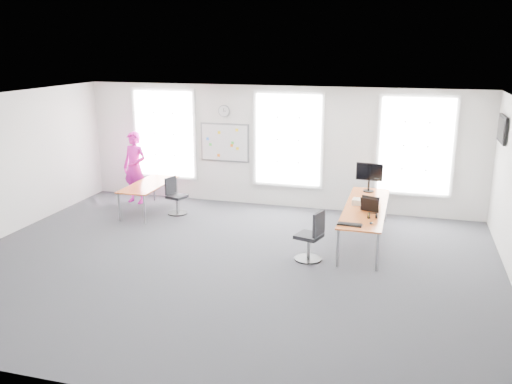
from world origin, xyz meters
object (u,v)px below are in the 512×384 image
(desk_right, at_px, (365,209))
(headphones, at_px, (372,215))
(desk_left, at_px, (149,186))
(person, at_px, (135,168))
(chair_right, at_px, (311,239))
(keyboard, at_px, (350,225))
(monitor, at_px, (369,175))
(chair_left, at_px, (175,198))

(desk_right, xyz_separation_m, headphones, (0.19, -0.73, 0.10))
(desk_left, distance_m, headphones, 5.60)
(desk_right, relative_size, person, 1.68)
(chair_right, bearing_deg, keyboard, 109.59)
(desk_left, bearing_deg, monitor, 5.58)
(desk_left, relative_size, monitor, 2.91)
(desk_left, distance_m, monitor, 5.24)
(desk_right, distance_m, person, 6.07)
(chair_right, xyz_separation_m, monitor, (0.83, 2.52, 0.72))
(keyboard, bearing_deg, desk_left, 163.67)
(desk_right, height_order, keyboard, keyboard)
(desk_left, bearing_deg, chair_right, -24.75)
(person, distance_m, monitor, 5.89)
(desk_left, bearing_deg, keyboard, -21.31)
(headphones, xyz_separation_m, monitor, (-0.23, 1.93, 0.34))
(chair_right, relative_size, headphones, 5.29)
(desk_right, bearing_deg, keyboard, -97.88)
(desk_right, xyz_separation_m, monitor, (-0.04, 1.20, 0.44))
(keyboard, bearing_deg, desk_right, 87.10)
(desk_left, height_order, headphones, headphones)
(person, distance_m, headphones, 6.44)
(chair_right, relative_size, monitor, 1.50)
(headphones, bearing_deg, desk_right, 123.29)
(person, height_order, monitor, person)
(headphones, relative_size, monitor, 0.28)
(desk_right, distance_m, keyboard, 1.29)
(chair_left, bearing_deg, desk_right, -84.01)
(desk_right, relative_size, keyboard, 6.89)
(desk_left, xyz_separation_m, keyboard, (5.05, -1.97, 0.13))
(desk_right, distance_m, chair_right, 1.60)
(headphones, bearing_deg, monitor, 115.68)
(desk_left, relative_size, keyboard, 4.25)
(desk_left, bearing_deg, desk_right, -7.54)
(desk_right, distance_m, monitor, 1.28)
(chair_left, relative_size, monitor, 1.36)
(keyboard, height_order, monitor, monitor)
(desk_right, height_order, desk_left, desk_right)
(chair_right, bearing_deg, headphones, 135.51)
(chair_right, height_order, chair_left, chair_right)
(desk_right, bearing_deg, person, 167.54)
(person, bearing_deg, keyboard, -13.53)
(chair_left, relative_size, person, 0.48)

